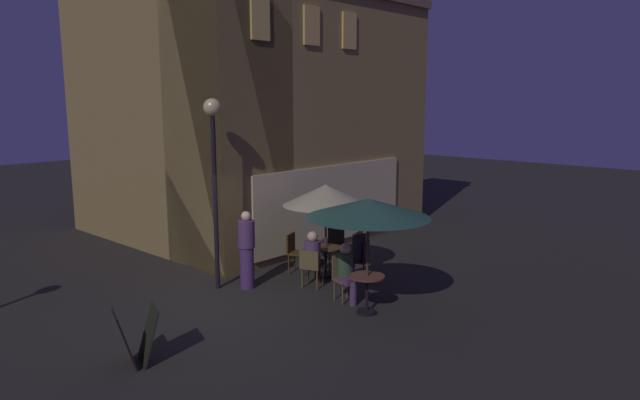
# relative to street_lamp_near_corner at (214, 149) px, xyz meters

# --- Properties ---
(ground_plane) EXTENTS (60.00, 60.00, 0.00)m
(ground_plane) POSITION_rel_street_lamp_near_corner_xyz_m (-0.65, -1.11, -3.05)
(ground_plane) COLOR #2A2823
(cafe_building) EXTENTS (8.32, 7.71, 7.87)m
(cafe_building) POSITION_rel_street_lamp_near_corner_xyz_m (3.24, 2.81, 0.89)
(cafe_building) COLOR olive
(cafe_building) RESTS_ON ground
(street_lamp_near_corner) EXTENTS (0.37, 0.37, 4.09)m
(street_lamp_near_corner) POSITION_rel_street_lamp_near_corner_xyz_m (0.00, 0.00, 0.00)
(street_lamp_near_corner) COLOR black
(street_lamp_near_corner) RESTS_ON ground
(menu_sandwich_board) EXTENTS (0.79, 0.74, 0.87)m
(menu_sandwich_board) POSITION_rel_street_lamp_near_corner_xyz_m (-3.08, -1.99, -2.60)
(menu_sandwich_board) COLOR black
(menu_sandwich_board) RESTS_ON ground
(cafe_table_0) EXTENTS (0.68, 0.68, 0.75)m
(cafe_table_0) POSITION_rel_street_lamp_near_corner_xyz_m (1.02, -3.31, -2.52)
(cafe_table_0) COLOR black
(cafe_table_0) RESTS_ON ground
(cafe_table_1) EXTENTS (0.73, 0.73, 0.71)m
(cafe_table_1) POSITION_rel_street_lamp_near_corner_xyz_m (2.21, -1.18, -2.53)
(cafe_table_1) COLOR black
(cafe_table_1) RESTS_ON ground
(patio_umbrella_0) EXTENTS (2.35, 2.35, 2.24)m
(patio_umbrella_0) POSITION_rel_street_lamp_near_corner_xyz_m (1.02, -3.31, -0.99)
(patio_umbrella_0) COLOR black
(patio_umbrella_0) RESTS_ON ground
(patio_umbrella_1) EXTENTS (1.98, 1.98, 2.17)m
(patio_umbrella_1) POSITION_rel_street_lamp_near_corner_xyz_m (2.21, -1.18, -1.13)
(patio_umbrella_1) COLOR black
(patio_umbrella_1) RESTS_ON ground
(cafe_chair_0) EXTENTS (0.49, 0.49, 0.94)m
(cafe_chair_0) POSITION_rel_street_lamp_near_corner_xyz_m (1.27, -2.48, -2.49)
(cafe_chair_0) COLOR brown
(cafe_chair_0) RESTS_ON ground
(cafe_chair_1) EXTENTS (0.57, 0.57, 0.86)m
(cafe_chair_1) POSITION_rel_street_lamp_near_corner_xyz_m (1.38, -1.49, -2.52)
(cafe_chair_1) COLOR brown
(cafe_chair_1) RESTS_ON ground
(cafe_chair_2) EXTENTS (0.51, 0.51, 0.92)m
(cafe_chair_2) POSITION_rel_street_lamp_near_corner_xyz_m (2.55, -2.00, -2.50)
(cafe_chair_2) COLOR black
(cafe_chair_2) RESTS_ON ground
(cafe_chair_3) EXTENTS (0.55, 0.55, 0.96)m
(cafe_chair_3) POSITION_rel_street_lamp_near_corner_xyz_m (2.97, -0.80, -2.48)
(cafe_chair_3) COLOR black
(cafe_chair_3) RESTS_ON ground
(cafe_chair_4) EXTENTS (0.57, 0.57, 0.95)m
(cafe_chair_4) POSITION_rel_street_lamp_near_corner_xyz_m (1.92, -0.46, -2.46)
(cafe_chair_4) COLOR #553515
(cafe_chair_4) RESTS_ON ground
(patron_seated_0) EXTENTS (0.41, 0.52, 1.22)m
(patron_seated_0) POSITION_rel_street_lamp_near_corner_xyz_m (1.23, -2.63, -2.35)
(patron_seated_0) COLOR #56385F
(patron_seated_0) RESTS_ON ground
(patron_seated_1) EXTENTS (0.54, 0.46, 1.25)m
(patron_seated_1) POSITION_rel_street_lamp_near_corner_xyz_m (1.51, -1.44, -2.33)
(patron_seated_1) COLOR #481D16
(patron_seated_1) RESTS_ON ground
(patron_seated_2) EXTENTS (0.42, 0.51, 1.25)m
(patron_seated_2) POSITION_rel_street_lamp_near_corner_xyz_m (2.49, -1.86, -2.34)
(patron_seated_2) COLOR black
(patron_seated_2) RESTS_ON ground
(patron_standing_3) EXTENTS (0.36, 0.36, 1.70)m
(patron_standing_3) POSITION_rel_street_lamp_near_corner_xyz_m (0.45, -0.46, -2.19)
(patron_standing_3) COLOR #542F67
(patron_standing_3) RESTS_ON ground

